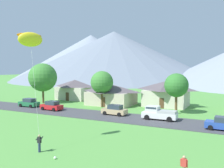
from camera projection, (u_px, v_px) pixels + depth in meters
The scene contains 17 objects.
road_strip at pixel (145, 120), 37.69m from camera, with size 160.00×7.36×0.08m, color #424247.
mountain_far_east_ridge at pixel (114, 56), 151.69m from camera, with size 121.73×121.73×29.62m, color slate.
mountain_central_ridge at pixel (91, 57), 165.76m from camera, with size 101.51×101.51×29.25m, color gray.
house_left_center at pixel (111, 94), 52.97m from camera, with size 9.99×7.72×4.36m.
house_right_center at pixel (166, 93), 51.02m from camera, with size 9.13×7.03×5.17m.
house_rightmost at pixel (75, 89), 61.78m from camera, with size 8.51×6.78×4.88m.
tree_near_left at pixel (102, 82), 49.70m from camera, with size 4.55×4.55×7.26m.
tree_left_of_center at pixel (176, 85), 42.59m from camera, with size 4.12×4.12×6.98m.
tree_center at pixel (43, 77), 55.28m from camera, with size 6.30×6.30×8.89m.
parked_car_red_west_end at pixel (52, 106), 45.99m from camera, with size 4.27×2.22×1.68m.
parked_car_green_mid_west at pixel (29, 103), 49.83m from camera, with size 4.24×2.15×1.68m.
parked_car_tan_mid_east at pixel (115, 110), 41.40m from camera, with size 4.25×2.17×1.68m.
parked_car_blue_east_end at pixel (223, 124), 31.42m from camera, with size 4.26×2.20×1.68m.
pickup_truck_white_west_side at pixel (159, 113), 37.70m from camera, with size 5.24×2.41×1.99m.
kite_flyer_with_kite at pixel (31, 42), 25.29m from camera, with size 3.86×3.19×11.67m.
watcher_person at pixel (184, 166), 17.93m from camera, with size 0.56×0.24×1.68m.
soccer_ball at pixel (55, 158), 21.70m from camera, with size 0.24×0.24×0.24m, color white.
Camera 1 is at (12.50, -5.27, 8.06)m, focal length 39.83 mm.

